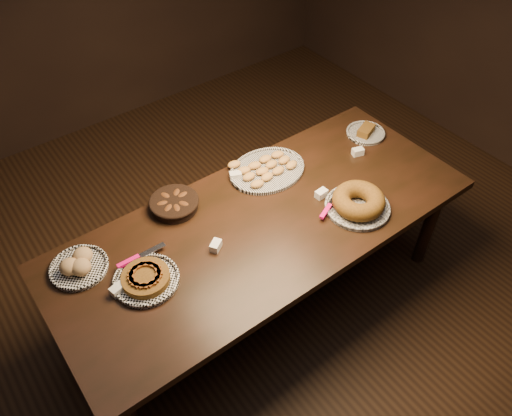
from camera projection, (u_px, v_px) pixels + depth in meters
ground at (263, 299)px, 3.28m from camera, size 5.00×5.00×0.00m
buffet_table at (265, 229)px, 2.80m from camera, size 2.40×1.00×0.75m
apple_tart_plate at (146, 278)px, 2.44m from camera, size 0.35×0.33×0.06m
madeleine_platter at (266, 169)px, 3.02m from camera, size 0.48×0.39×0.05m
bundt_cake_plate at (358, 202)px, 2.78m from camera, size 0.42×0.37×0.11m
croissant_basket at (174, 203)px, 2.78m from camera, size 0.33×0.33×0.07m
bread_roll_plate at (78, 265)px, 2.48m from camera, size 0.29×0.29×0.09m
loaf_plate at (366, 132)px, 3.29m from camera, size 0.26×0.26×0.06m
tent_cards at (257, 206)px, 2.79m from camera, size 1.76×0.48×0.04m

